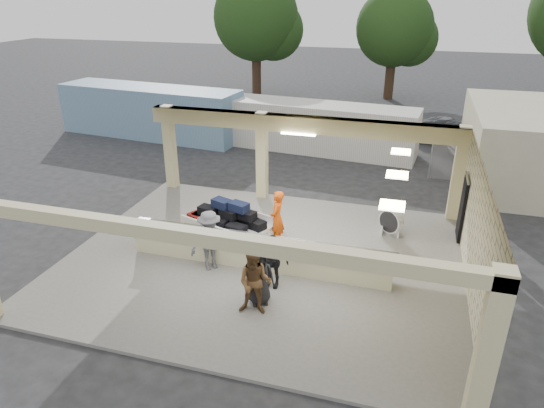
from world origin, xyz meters
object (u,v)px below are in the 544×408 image
(car_white_a, at_px, (503,146))
(passenger_a, at_px, (255,283))
(passenger_b, at_px, (272,261))
(container_blue, at_px, (150,112))
(car_dark, at_px, (449,133))
(luggage_cart, at_px, (227,220))
(passenger_c, at_px, (210,241))
(baggage_counter, at_px, (257,252))
(container_white, at_px, (307,126))
(drum_fan, at_px, (391,221))
(baggage_handler, at_px, (277,218))
(passenger_d, at_px, (260,276))

(car_white_a, bearing_deg, passenger_a, 135.68)
(passenger_b, height_order, container_blue, container_blue)
(car_dark, bearing_deg, luggage_cart, 172.95)
(passenger_c, relative_size, car_white_a, 0.38)
(baggage_counter, xyz_separation_m, container_white, (-1.25, 12.23, 0.64))
(drum_fan, height_order, car_white_a, car_white_a)
(drum_fan, bearing_deg, passenger_c, -108.82)
(drum_fan, xyz_separation_m, passenger_c, (-5.03, -3.76, 0.44))
(passenger_c, distance_m, car_dark, 17.23)
(drum_fan, height_order, passenger_b, passenger_b)
(baggage_counter, distance_m, drum_fan, 4.95)
(baggage_counter, xyz_separation_m, container_blue, (-10.42, 12.27, 0.80))
(baggage_handler, height_order, passenger_a, baggage_handler)
(passenger_a, distance_m, container_blue, 18.21)
(drum_fan, height_order, container_blue, container_blue)
(car_dark, bearing_deg, passenger_c, 175.86)
(car_white_a, relative_size, car_dark, 1.22)
(baggage_handler, xyz_separation_m, passenger_d, (0.45, -3.26, -0.13))
(drum_fan, bearing_deg, baggage_handler, -119.46)
(baggage_counter, xyz_separation_m, passenger_b, (0.71, -0.87, 0.32))
(baggage_counter, height_order, luggage_cart, luggage_cart)
(baggage_counter, bearing_deg, passenger_b, -50.53)
(baggage_counter, distance_m, car_white_a, 15.73)
(baggage_counter, relative_size, passenger_a, 4.53)
(baggage_counter, relative_size, baggage_handler, 4.37)
(baggage_handler, height_order, car_white_a, baggage_handler)
(container_blue, bearing_deg, passenger_c, -48.66)
(passenger_b, height_order, car_white_a, passenger_b)
(passenger_c, distance_m, passenger_d, 2.30)
(luggage_cart, height_order, passenger_a, passenger_a)
(luggage_cart, distance_m, drum_fan, 5.56)
(drum_fan, height_order, passenger_d, passenger_d)
(passenger_d, xyz_separation_m, car_dark, (5.36, 16.85, -0.23))
(baggage_counter, height_order, drum_fan, baggage_counter)
(passenger_b, bearing_deg, container_blue, 132.12)
(passenger_c, relative_size, passenger_d, 1.16)
(baggage_counter, height_order, car_white_a, car_white_a)
(baggage_handler, relative_size, container_blue, 0.18)
(drum_fan, relative_size, passenger_a, 0.52)
(baggage_handler, bearing_deg, passenger_d, 8.07)
(baggage_counter, relative_size, container_white, 0.72)
(luggage_cart, bearing_deg, passenger_c, -67.94)
(baggage_counter, xyz_separation_m, passenger_d, (0.63, -1.74, 0.32))
(luggage_cart, xyz_separation_m, container_white, (0.16, 11.07, 0.30))
(passenger_b, distance_m, car_white_a, 16.11)
(car_dark, bearing_deg, container_white, 132.55)
(passenger_b, xyz_separation_m, car_dark, (5.27, 15.97, -0.23))
(baggage_handler, height_order, container_white, container_white)
(passenger_d, bearing_deg, container_blue, 101.49)
(passenger_c, bearing_deg, container_blue, 82.39)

